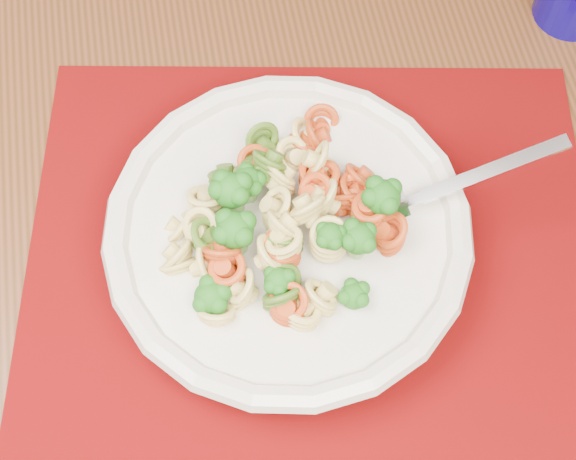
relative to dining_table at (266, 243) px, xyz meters
name	(u,v)px	position (x,y,z in m)	size (l,w,h in m)	color
dining_table	(266,243)	(0.00, 0.00, 0.00)	(1.57, 1.23, 0.70)	#552C18
placemat	(312,246)	(0.01, -0.06, 0.09)	(0.44, 0.34, 0.00)	#4D0304
pasta_bowl	(288,235)	(0.00, -0.06, 0.13)	(0.28, 0.28, 0.05)	beige
pasta_broccoli_heap	(288,226)	(0.00, -0.06, 0.14)	(0.23, 0.23, 0.06)	#D4C068
fork	(390,209)	(0.07, -0.07, 0.14)	(0.19, 0.02, 0.01)	silver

